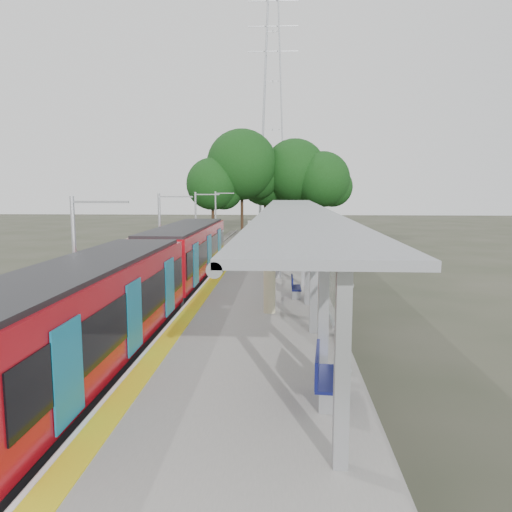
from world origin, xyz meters
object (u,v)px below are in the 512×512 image
(bench_far, at_px, (295,254))
(litter_bin, at_px, (278,270))
(bench_near, at_px, (323,374))
(info_pillar_far, at_px, (280,249))
(train, at_px, (153,275))
(bench_mid, at_px, (294,286))
(info_pillar_near, at_px, (269,290))

(bench_far, xyz_separation_m, litter_bin, (-1.02, -5.85, -0.11))
(bench_near, height_order, bench_far, bench_near)
(bench_far, bearing_deg, info_pillar_far, 122.40)
(bench_far, bearing_deg, train, -136.70)
(bench_mid, bearing_deg, info_pillar_near, -110.51)
(bench_mid, xyz_separation_m, litter_bin, (-0.79, 4.69, -0.08))
(bench_near, relative_size, bench_far, 1.15)
(train, distance_m, bench_far, 12.95)
(train, relative_size, bench_mid, 20.52)
(bench_far, relative_size, info_pillar_far, 0.91)
(info_pillar_near, relative_size, litter_bin, 2.48)
(bench_far, xyz_separation_m, info_pillar_near, (-1.22, -13.33, 0.36))
(train, bearing_deg, info_pillar_far, 66.48)
(bench_mid, relative_size, info_pillar_near, 0.67)
(bench_mid, xyz_separation_m, bench_far, (0.22, 10.54, 0.03))
(train, bearing_deg, bench_mid, 7.74)
(info_pillar_near, relative_size, info_pillar_far, 1.22)
(bench_far, distance_m, litter_bin, 5.93)
(bench_mid, height_order, bench_far, bench_far)
(info_pillar_near, bearing_deg, bench_far, 100.33)
(train, relative_size, info_pillar_far, 16.77)
(bench_mid, bearing_deg, train, -173.11)
(info_pillar_far, xyz_separation_m, litter_bin, (-0.08, -6.62, -0.31))
(litter_bin, bearing_deg, bench_far, 80.14)
(litter_bin, bearing_deg, bench_mid, -80.41)
(bench_near, xyz_separation_m, info_pillar_near, (-1.41, 7.86, 0.27))
(litter_bin, bearing_deg, info_pillar_near, -91.56)
(train, xyz_separation_m, bench_far, (6.21, 11.35, -0.54))
(train, xyz_separation_m, info_pillar_far, (5.28, 12.13, -0.34))
(litter_bin, bearing_deg, train, -133.33)
(bench_near, xyz_separation_m, info_pillar_far, (-1.13, 21.97, 0.11))
(info_pillar_near, xyz_separation_m, info_pillar_far, (0.28, 14.10, -0.16))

